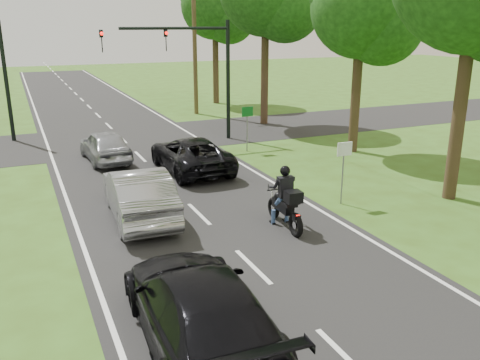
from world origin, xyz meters
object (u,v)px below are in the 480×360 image
(motorcycle_rider, at_px, (286,204))
(dark_suv, at_px, (191,154))
(dark_car_behind, at_px, (199,308))
(sign_green, at_px, (247,118))
(utility_pole_far, at_px, (194,36))
(silver_suv, at_px, (105,146))
(traffic_signal, at_px, (193,59))
(sign_white, at_px, (344,158))
(silver_sedan, at_px, (139,194))

(motorcycle_rider, xyz_separation_m, dark_suv, (-0.59, 6.95, -0.04))
(dark_car_behind, xyz_separation_m, sign_green, (7.18, 13.48, 0.81))
(utility_pole_far, xyz_separation_m, sign_green, (-1.30, -11.02, -3.49))
(motorcycle_rider, relative_size, silver_suv, 0.54)
(dark_suv, distance_m, traffic_signal, 6.46)
(sign_white, height_order, sign_green, same)
(motorcycle_rider, height_order, silver_suv, motorcycle_rider)
(silver_sedan, xyz_separation_m, utility_pole_far, (7.99, 17.54, 4.29))
(dark_suv, distance_m, sign_green, 4.19)
(silver_suv, bearing_deg, dark_suv, 131.26)
(dark_suv, relative_size, traffic_signal, 0.79)
(dark_suv, relative_size, silver_suv, 1.23)
(dark_suv, height_order, silver_suv, dark_suv)
(silver_suv, bearing_deg, dark_car_behind, 83.70)
(silver_suv, relative_size, traffic_signal, 0.64)
(dark_car_behind, relative_size, sign_white, 2.51)
(dark_car_behind, relative_size, sign_green, 2.51)
(silver_sedan, height_order, utility_pole_far, utility_pole_far)
(motorcycle_rider, distance_m, sign_white, 3.04)
(motorcycle_rider, height_order, dark_car_behind, motorcycle_rider)
(sign_white, bearing_deg, dark_car_behind, -141.85)
(sign_green, bearing_deg, dark_car_behind, -118.03)
(traffic_signal, xyz_separation_m, utility_pole_far, (2.86, 8.00, 0.95))
(silver_sedan, height_order, silver_suv, silver_sedan)
(motorcycle_rider, distance_m, dark_suv, 6.98)
(dark_suv, bearing_deg, dark_car_behind, 70.93)
(dark_suv, distance_m, silver_sedan, 5.44)
(silver_sedan, relative_size, sign_white, 2.25)
(dark_car_behind, distance_m, utility_pole_far, 26.28)
(traffic_signal, bearing_deg, motorcycle_rider, -96.45)
(motorcycle_rider, bearing_deg, silver_suv, 112.69)
(silver_sedan, bearing_deg, sign_green, -132.77)
(traffic_signal, distance_m, utility_pole_far, 8.55)
(sign_white, distance_m, sign_green, 8.00)
(motorcycle_rider, relative_size, utility_pole_far, 0.22)
(traffic_signal, xyz_separation_m, sign_green, (1.56, -3.02, -2.54))
(dark_car_behind, bearing_deg, sign_green, -115.45)
(dark_car_behind, distance_m, sign_green, 15.29)
(utility_pole_far, relative_size, sign_green, 4.71)
(sign_white, bearing_deg, dark_suv, 119.35)
(motorcycle_rider, relative_size, dark_suv, 0.44)
(motorcycle_rider, bearing_deg, dark_suv, 98.01)
(dark_suv, height_order, sign_green, sign_green)
(sign_white, xyz_separation_m, sign_green, (0.20, 8.00, 0.00))
(sign_white, bearing_deg, silver_sedan, 167.19)
(silver_suv, distance_m, sign_white, 10.88)
(motorcycle_rider, xyz_separation_m, silver_sedan, (-3.76, 2.53, 0.05))
(silver_sedan, distance_m, utility_pole_far, 19.75)
(silver_sedan, bearing_deg, silver_suv, -88.93)
(motorcycle_rider, relative_size, dark_car_behind, 0.42)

